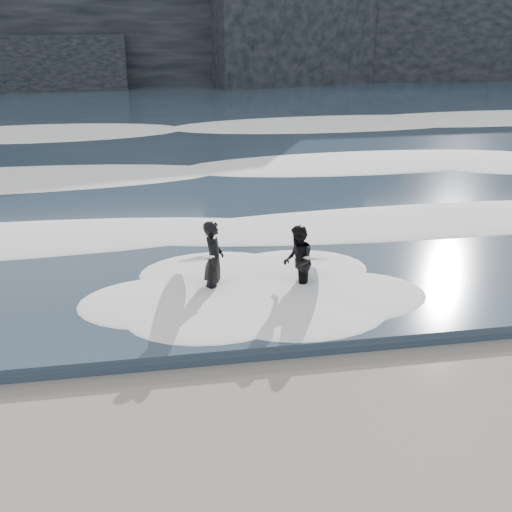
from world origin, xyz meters
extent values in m
plane|color=#87704E|center=(0.00, 0.00, 0.00)|extent=(120.00, 120.00, 0.00)
cube|color=#273748|center=(0.00, 29.00, 0.15)|extent=(90.00, 52.00, 0.30)
cube|color=black|center=(0.00, 46.00, 5.00)|extent=(70.00, 9.00, 10.00)
ellipsoid|color=white|center=(0.00, 9.00, 0.40)|extent=(60.00, 3.20, 0.20)
ellipsoid|color=white|center=(0.00, 16.00, 0.42)|extent=(60.00, 4.00, 0.24)
ellipsoid|color=white|center=(0.00, 25.00, 0.45)|extent=(60.00, 4.80, 0.30)
imported|color=black|center=(-0.63, 5.89, 0.92)|extent=(0.57, 0.75, 1.84)
ellipsoid|color=white|center=(-1.03, 5.94, 0.96)|extent=(1.03, 2.23, 1.00)
imported|color=black|center=(1.23, 5.71, 0.84)|extent=(0.78, 0.92, 1.67)
ellipsoid|color=white|center=(1.65, 5.71, 0.90)|extent=(1.13, 2.26, 0.95)
camera|label=1|loc=(-1.93, -7.21, 6.29)|focal=45.00mm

